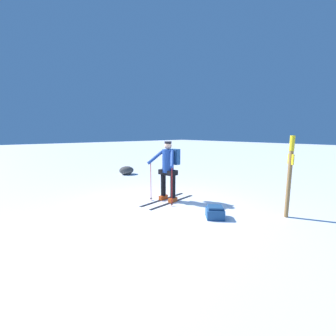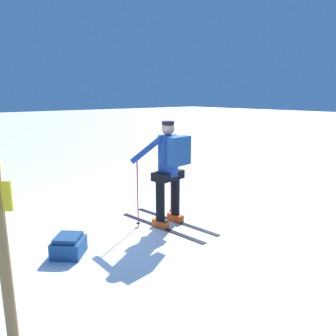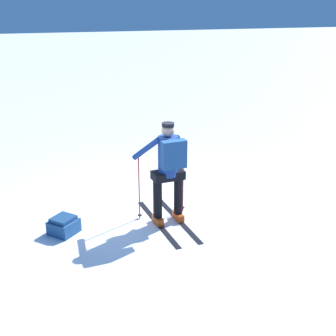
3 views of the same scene
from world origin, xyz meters
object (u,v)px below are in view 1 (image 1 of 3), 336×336
Objects in this scene: trail_marker at (290,170)px; rock_boulder at (126,170)px; dropped_backpack at (215,212)px; skier at (169,167)px.

trail_marker reaches higher than rock_boulder.
dropped_backpack is 0.80× the size of rock_boulder.
skier is at bearing 87.86° from dropped_backpack.
rock_boulder is at bearing 90.30° from trail_marker.
trail_marker is (1.28, -2.82, 0.13)m from skier.
rock_boulder is at bearing 78.27° from dropped_backpack.
rock_boulder reaches higher than dropped_backpack.
skier is 2.64× the size of rock_boulder.
dropped_backpack is at bearing 141.27° from trail_marker.
trail_marker is at bearing -65.66° from skier.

